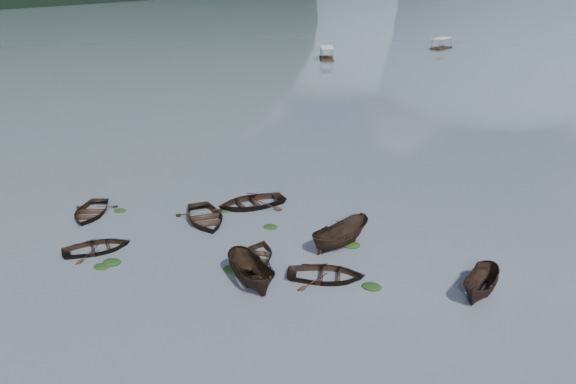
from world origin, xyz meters
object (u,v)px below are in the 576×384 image
at_px(rowboat_0, 91,215).
at_px(pontoon_left, 327,60).
at_px(pontoon_centre, 441,49).
at_px(rowboat_3, 256,261).

relative_size(rowboat_0, pontoon_left, 0.73).
bearing_deg(pontoon_left, pontoon_centre, 31.52).
height_order(rowboat_0, pontoon_centre, pontoon_centre).
height_order(rowboat_3, pontoon_left, pontoon_left).
distance_m(rowboat_0, rowboat_3, 13.62).
bearing_deg(pontoon_centre, pontoon_left, -106.17).
relative_size(rowboat_3, pontoon_centre, 0.71).
xyz_separation_m(pontoon_left, pontoon_centre, (17.02, 25.46, 0.00)).
relative_size(rowboat_0, rowboat_3, 1.06).
bearing_deg(pontoon_left, rowboat_3, -96.49).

